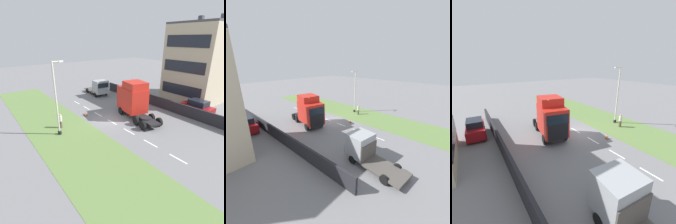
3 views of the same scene
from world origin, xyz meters
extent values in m
plane|color=slate|center=(0.00, 0.00, 0.00)|extent=(120.00, 120.00, 0.00)
cube|color=#607F42|center=(-6.00, 0.00, 0.01)|extent=(7.00, 44.00, 0.01)
cube|color=white|center=(0.00, -10.30, 0.00)|extent=(0.16, 1.80, 0.00)
cube|color=white|center=(0.00, -7.10, 0.00)|extent=(0.16, 1.80, 0.00)
cube|color=white|center=(0.00, -3.90, 0.00)|extent=(0.16, 1.80, 0.00)
cube|color=white|center=(0.00, -0.70, 0.00)|extent=(0.16, 1.80, 0.00)
cube|color=white|center=(0.00, 2.50, 0.00)|extent=(0.16, 1.80, 0.00)
cube|color=white|center=(0.00, 5.70, 0.00)|extent=(0.16, 1.80, 0.00)
cube|color=white|center=(0.00, 8.90, 0.00)|extent=(0.16, 1.80, 0.00)
cube|color=#232328|center=(9.00, 0.00, 0.78)|extent=(0.25, 24.00, 1.56)
cube|color=#1E232D|center=(12.53, -1.60, 2.36)|extent=(0.08, 6.72, 1.65)
cube|color=#1E232D|center=(12.53, -1.60, 5.89)|extent=(0.08, 6.72, 1.65)
cube|color=black|center=(3.22, -2.03, 0.67)|extent=(2.76, 7.39, 0.24)
cube|color=red|center=(3.54, -0.43, 2.31)|extent=(3.23, 4.40, 3.04)
cube|color=black|center=(3.93, 1.56, 1.64)|extent=(2.10, 0.47, 1.70)
cube|color=black|center=(3.93, 1.56, 2.98)|extent=(2.23, 0.50, 0.97)
cube|color=red|center=(3.42, -1.01, 4.28)|extent=(2.84, 3.01, 0.90)
sphere|color=orange|center=(4.45, 0.62, 4.80)|extent=(0.14, 0.14, 0.14)
cylinder|color=black|center=(2.91, -3.63, 0.85)|extent=(1.62, 1.62, 0.12)
cylinder|color=black|center=(2.58, 0.69, 0.52)|extent=(0.52, 1.08, 1.04)
cylinder|color=black|center=(4.85, 0.24, 0.52)|extent=(0.52, 1.08, 1.04)
cylinder|color=black|center=(1.85, -3.05, 0.52)|extent=(0.52, 1.08, 1.04)
cylinder|color=black|center=(4.11, -3.50, 0.52)|extent=(0.52, 1.08, 1.04)
cylinder|color=black|center=(1.56, -4.48, 0.52)|extent=(0.52, 1.08, 1.04)
cylinder|color=black|center=(3.83, -4.92, 0.52)|extent=(0.52, 1.08, 1.04)
cube|color=#999EA3|center=(5.19, 9.62, 1.70)|extent=(2.49, 2.28, 2.25)
cube|color=black|center=(5.08, 8.58, 2.15)|extent=(2.01, 0.25, 0.81)
cube|color=#4C4742|center=(5.49, 12.54, 0.49)|extent=(2.67, 4.03, 0.18)
cube|color=#4C4742|center=(5.30, 10.69, 1.37)|extent=(2.28, 0.34, 1.57)
cylinder|color=black|center=(6.25, 9.51, 0.40)|extent=(0.32, 0.82, 0.80)
cylinder|color=black|center=(4.13, 9.73, 0.40)|extent=(0.32, 0.82, 0.80)
cylinder|color=black|center=(6.61, 13.01, 0.40)|extent=(0.32, 0.82, 0.80)
cylinder|color=black|center=(4.50, 13.23, 0.40)|extent=(0.32, 0.82, 0.80)
cube|color=maroon|center=(10.77, -5.63, 0.82)|extent=(2.08, 4.30, 1.09)
cube|color=black|center=(10.77, -5.74, 1.72)|extent=(1.71, 2.39, 0.73)
cylinder|color=black|center=(9.94, -4.22, 0.32)|extent=(0.23, 0.65, 0.64)
cylinder|color=black|center=(11.73, -4.30, 0.32)|extent=(0.23, 0.65, 0.64)
cylinder|color=black|center=(9.81, -6.96, 0.32)|extent=(0.23, 0.65, 0.64)
cylinder|color=black|center=(11.60, -7.04, 0.32)|extent=(0.23, 0.65, 0.64)
cylinder|color=black|center=(-6.48, 0.22, 0.20)|extent=(0.39, 0.39, 0.40)
cylinder|color=beige|center=(-6.48, 0.22, 3.91)|extent=(0.18, 0.18, 7.82)
cylinder|color=beige|center=(-6.03, 0.22, 7.72)|extent=(0.90, 0.12, 0.12)
cube|color=silver|center=(-5.58, 0.22, 7.72)|extent=(0.44, 0.20, 0.16)
cylinder|color=brown|center=(-5.73, 1.65, 0.43)|extent=(0.34, 0.34, 0.86)
cylinder|color=beige|center=(-5.73, 1.65, 1.19)|extent=(0.39, 0.39, 0.68)
sphere|color=tan|center=(-5.73, 1.65, 1.65)|extent=(0.23, 0.23, 0.23)
cube|color=black|center=(-1.66, 3.05, 0.01)|extent=(0.36, 0.36, 0.03)
cone|color=orange|center=(-1.66, 3.05, 0.31)|extent=(0.28, 0.28, 0.55)
cylinder|color=white|center=(-1.66, 3.05, 0.33)|extent=(0.17, 0.17, 0.07)
camera|label=1|loc=(-12.84, -17.75, 9.83)|focal=30.00mm
camera|label=2|loc=(16.20, 16.83, 9.45)|focal=24.00mm
camera|label=3|loc=(10.86, 13.26, 8.07)|focal=24.00mm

